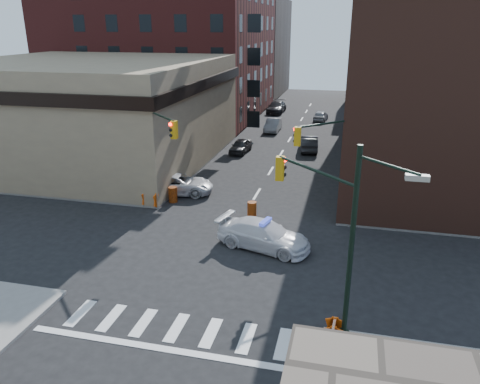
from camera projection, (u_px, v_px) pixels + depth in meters
The scene contains 28 objects.
ground at pixel (221, 254), 25.80m from camera, with size 140.00×140.00×0.00m, color black.
sidewalk_nw at pixel (119, 121), 60.78m from camera, with size 34.00×54.50×0.15m, color gray.
bank_building at pixel (91, 110), 43.09m from camera, with size 22.00×22.00×9.00m, color #907E5E.
apartment_block at pixel (167, 24), 62.38m from camera, with size 25.00×25.00×24.00m, color #581E1C.
commercial_row_ne at pixel (431, 84), 41.15m from camera, with size 14.00×34.00×14.00m, color #4D2A1F.
filler_nw at pixel (228, 48), 83.31m from camera, with size 20.00×18.00×16.00m, color brown.
filler_ne at pixel (405, 64), 73.75m from camera, with size 16.00×16.00×12.00m, color #581E1C.
signal_pole_se at pixel (332, 229), 17.86m from camera, with size 5.40×5.27×8.00m.
signal_pole_nw at pixel (156, 148), 30.49m from camera, with size 3.58×3.67×8.00m.
signal_pole_ne at pixel (338, 160), 27.94m from camera, with size 3.67×3.58×8.00m.
tree_ne_near at pixel (363, 114), 46.75m from camera, with size 3.00×3.00×4.85m.
tree_ne_far at pixel (362, 102), 54.07m from camera, with size 3.00×3.00×4.85m.
police_car at pixel (264, 235), 26.33m from camera, with size 2.20×5.41×1.57m, color silver.
pickup at pixel (178, 184), 34.87m from camera, with size 2.44×5.29×1.47m, color silver.
parked_car_wnear at pixel (241, 146), 46.03m from camera, with size 1.53×3.80×1.30m, color black.
parked_car_wfar at pixel (273, 125), 55.17m from camera, with size 1.57×4.50×1.48m, color gray.
parked_car_wdeep at pixel (276, 107), 66.69m from camera, with size 2.21×5.44×1.58m, color black.
parked_car_enear at pixel (309, 143), 46.71m from camera, with size 1.61×4.63×1.53m, color black.
parked_car_efar at pixel (321, 116), 61.08m from camera, with size 1.59×3.96×1.35m, color #989BA0.
pedestrian_a at pixel (112, 184), 33.64m from camera, with size 0.73×0.48×1.99m, color black.
pedestrian_b at pixel (126, 189), 33.05m from camera, with size 0.81×0.63×1.67m, color black.
pedestrian_c at pixel (114, 177), 35.41m from camera, with size 1.03×0.43×1.75m, color #1D202C.
barrel_road at pixel (252, 210), 30.60m from camera, with size 0.60×0.60×1.07m, color #C13209.
barrel_bank at pixel (173, 194), 33.25m from camera, with size 0.62×0.62×1.11m, color #E64F0A.
barricade_se_a at pixel (333, 334), 18.29m from camera, with size 1.13×0.57×0.85m, color #C74409, non-canonical shape.
barricade_se_b at pixel (332, 343), 17.80m from camera, with size 1.08×0.54×0.81m, color #DA650A, non-canonical shape.
barricade_nw_a at pixel (151, 199), 32.24m from camera, with size 1.24×0.62×0.93m, color #ED4D0B, non-canonical shape.
barricade_nw_b at pixel (135, 188), 34.39m from camera, with size 1.21×0.60×0.91m, color #E5430A, non-canonical shape.
Camera 1 is at (6.43, -22.21, 12.00)m, focal length 35.00 mm.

